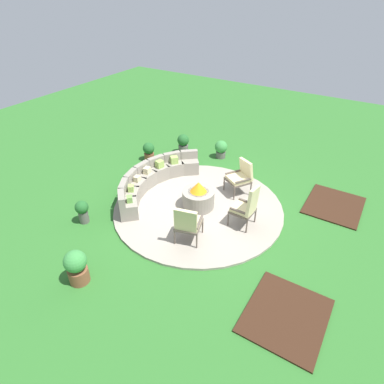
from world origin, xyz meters
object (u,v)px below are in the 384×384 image
potted_plant_1 (82,210)px  potted_plant_3 (76,266)px  potted_plant_2 (183,143)px  lounge_chair_front_left (188,223)px  fire_pit (198,197)px  lounge_chair_back_left (241,176)px  potted_plant_0 (149,151)px  potted_plant_4 (221,148)px  curved_stone_bench (153,179)px  lounge_chair_front_right (247,206)px

potted_plant_1 → potted_plant_3: potted_plant_3 is taller
potted_plant_2 → potted_plant_3: 6.20m
lounge_chair_front_left → fire_pit: bearing=94.5°
lounge_chair_back_left → potted_plant_0: lounge_chair_back_left is taller
potted_plant_4 → curved_stone_bench: bearing=165.5°
fire_pit → potted_plant_2: fire_pit is taller
lounge_chair_front_left → potted_plant_3: lounge_chair_front_left is taller
lounge_chair_front_left → potted_plant_2: (3.88, 2.65, -0.22)m
fire_pit → lounge_chair_front_right: bearing=-93.0°
lounge_chair_front_right → potted_plant_3: size_ratio=1.46×
lounge_chair_front_left → lounge_chair_front_right: 1.53m
lounge_chair_front_left → lounge_chair_back_left: 2.55m
potted_plant_1 → potted_plant_2: 4.62m
potted_plant_1 → potted_plant_3: bearing=-135.5°
lounge_chair_back_left → potted_plant_4: 2.30m
lounge_chair_front_right → potted_plant_2: size_ratio=1.66×
potted_plant_1 → potted_plant_4: potted_plant_1 is taller
lounge_chair_back_left → potted_plant_2: 3.11m
lounge_chair_back_left → potted_plant_0: 3.52m
potted_plant_1 → potted_plant_2: bearing=-0.3°
lounge_chair_back_left → potted_plant_4: lounge_chair_back_left is taller
lounge_chair_front_right → potted_plant_2: (2.64, 3.56, -0.25)m
lounge_chair_front_left → potted_plant_2: bearing=108.0°
curved_stone_bench → potted_plant_3: 3.66m
fire_pit → potted_plant_1: bearing=133.4°
curved_stone_bench → lounge_chair_back_left: (1.15, -2.25, 0.24)m
potted_plant_0 → curved_stone_bench: bearing=-138.4°
curved_stone_bench → potted_plant_1: size_ratio=5.41×
lounge_chair_back_left → potted_plant_3: 4.94m
lounge_chair_front_left → lounge_chair_front_right: size_ratio=0.90×
lounge_chair_front_right → potted_plant_1: bearing=121.0°
curved_stone_bench → potted_plant_2: bearing=12.6°
fire_pit → potted_plant_0: fire_pit is taller
lounge_chair_front_right → fire_pit: bearing=89.0°
potted_plant_1 → potted_plant_4: bearing=-14.7°
lounge_chair_back_left → curved_stone_bench: bearing=59.5°
lounge_chair_front_left → lounge_chair_back_left: bearing=70.3°
curved_stone_bench → lounge_chair_back_left: 2.54m
lounge_chair_front_right → potted_plant_1: size_ratio=1.84×
potted_plant_1 → potted_plant_2: (4.62, -0.03, 0.02)m
potted_plant_3 → lounge_chair_front_left: bearing=-30.5°
curved_stone_bench → potted_plant_0: 1.89m
curved_stone_bench → lounge_chair_front_left: 2.53m
curved_stone_bench → potted_plant_3: bearing=-167.1°
lounge_chair_back_left → potted_plant_1: size_ratio=1.59×
lounge_chair_front_left → potted_plant_3: (-2.17, 1.28, -0.18)m
fire_pit → potted_plant_4: (2.96, 0.86, -0.02)m
curved_stone_bench → lounge_chair_back_left: bearing=-62.9°
fire_pit → potted_plant_0: 3.23m
fire_pit → potted_plant_3: size_ratio=1.08×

